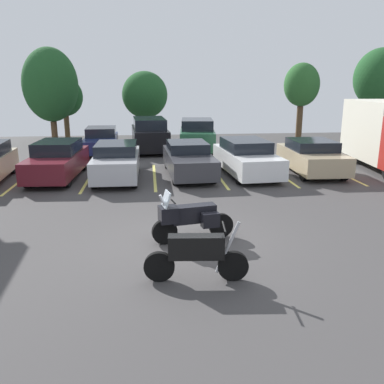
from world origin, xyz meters
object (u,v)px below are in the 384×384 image
at_px(car_silver, 117,161).
at_px(car_white, 246,158).
at_px(motorcycle_second, 197,254).
at_px(car_far_green, 197,135).
at_px(car_maroon, 57,160).
at_px(car_far_navy, 101,141).
at_px(car_tan, 312,157).
at_px(car_charcoal, 188,159).
at_px(car_far_black, 150,135).
at_px(motorcycle_touring, 191,217).

bearing_deg(car_silver, car_white, 3.77).
distance_m(motorcycle_second, car_far_green, 16.35).
xyz_separation_m(car_maroon, car_far_navy, (1.14, 6.30, -0.06)).
height_order(car_silver, car_far_green, car_far_green).
bearing_deg(car_white, car_far_green, 102.16).
xyz_separation_m(car_white, car_tan, (2.97, 0.02, -0.01)).
relative_size(car_charcoal, car_far_black, 1.00).
distance_m(motorcycle_second, car_far_black, 16.63).
bearing_deg(car_far_green, car_silver, -121.28).
xyz_separation_m(car_maroon, car_charcoal, (5.52, 0.03, -0.07)).
bearing_deg(car_maroon, car_far_navy, 79.77).
height_order(motorcycle_touring, car_tan, car_tan).
height_order(car_silver, car_far_black, car_far_black).
height_order(car_maroon, car_tan, car_maroon).
bearing_deg(car_far_black, car_tan, -43.79).
height_order(motorcycle_second, car_maroon, car_maroon).
bearing_deg(car_white, motorcycle_second, -108.75).
height_order(car_charcoal, car_far_green, car_far_green).
bearing_deg(car_far_black, car_silver, -100.98).
bearing_deg(car_far_navy, car_far_black, 9.46).
relative_size(motorcycle_touring, car_tan, 0.47).
bearing_deg(car_maroon, car_tan, -0.40).
relative_size(motorcycle_second, car_far_green, 0.48).
relative_size(car_silver, car_charcoal, 0.90).
bearing_deg(motorcycle_second, car_tan, 57.26).
bearing_deg(car_silver, motorcycle_second, -76.50).
xyz_separation_m(car_silver, car_far_black, (1.40, 7.22, 0.20)).
bearing_deg(car_tan, motorcycle_second, -122.74).
relative_size(motorcycle_second, car_white, 0.43).
relative_size(car_far_navy, car_far_green, 1.06).
height_order(motorcycle_touring, car_far_green, car_far_green).
bearing_deg(car_maroon, car_charcoal, 0.32).
distance_m(car_silver, car_far_green, 8.02).
bearing_deg(motorcycle_touring, car_charcoal, 84.93).
height_order(car_white, car_far_black, car_far_black).
height_order(car_maroon, car_far_green, car_far_green).
relative_size(car_charcoal, car_white, 0.98).
distance_m(car_maroon, car_far_navy, 6.40).
relative_size(motorcycle_touring, motorcycle_second, 1.00).
xyz_separation_m(motorcycle_second, car_far_green, (1.91, 16.24, 0.33)).
bearing_deg(car_silver, car_tan, 2.60).
relative_size(car_maroon, car_tan, 1.05).
bearing_deg(motorcycle_touring, car_tan, 50.80).
xyz_separation_m(motorcycle_second, car_far_navy, (-3.60, 16.15, 0.12)).
bearing_deg(car_far_navy, car_tan, -32.83).
height_order(motorcycle_second, car_far_navy, car_far_navy).
distance_m(car_charcoal, car_far_black, 6.93).
bearing_deg(car_charcoal, car_white, -2.91).
relative_size(motorcycle_touring, car_far_black, 0.44).
bearing_deg(car_far_black, car_white, -58.76).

